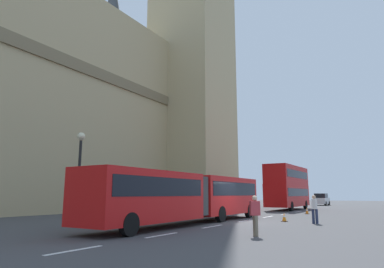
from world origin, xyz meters
name	(u,v)px	position (x,y,z in m)	size (l,w,h in m)	color
ground_plane	(239,222)	(0.00, 0.00, 0.00)	(160.00, 160.00, 0.00)	#424244
lane_centre_marking	(245,221)	(1.05, 0.00, 0.01)	(29.80, 0.16, 0.01)	silver
articulated_bus	(189,194)	(-2.75, 1.99, 1.74)	(16.07, 2.54, 2.90)	red
double_decker_bus	(288,186)	(18.59, 2.00, 2.71)	(9.79, 2.54, 4.90)	#B20F0F
sedan_lead	(322,199)	(36.72, 1.80, 0.91)	(4.40, 1.86, 1.85)	#B7B7BC
traffic_cone_west	(284,217)	(1.84, -2.40, 0.28)	(0.36, 0.36, 0.58)	black
traffic_cone_middle	(307,211)	(11.17, -1.71, 0.28)	(0.36, 0.36, 0.58)	black
street_lamp	(79,171)	(-7.36, 6.50, 3.06)	(0.44, 0.44, 5.27)	black
pedestrian_near_cones	(255,214)	(-6.43, -3.61, 0.91)	(0.44, 0.46, 1.69)	#726651
pedestrian_by_kerb	(315,208)	(1.22, -4.45, 0.91)	(0.40, 0.36, 1.69)	#262D4C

